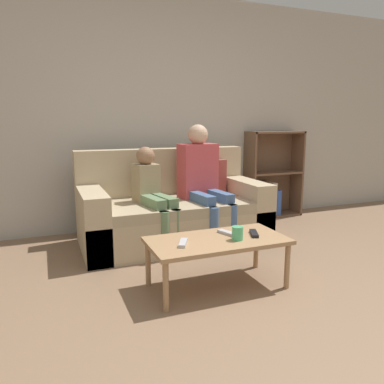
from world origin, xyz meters
The scene contains 11 objects.
ground_plane centered at (0.00, 0.00, 0.00)m, with size 22.00×22.00×0.00m, color #84664C.
wall_back centered at (0.00, 2.55, 1.30)m, with size 12.00×0.06×2.60m.
couch centered at (-0.07, 1.87, 0.30)m, with size 1.82×0.91×0.93m.
bookshelf centered at (1.42, 2.40, 0.43)m, with size 0.73×0.28×1.09m.
coffee_table centered at (-0.12, 0.71, 0.33)m, with size 1.01×0.51×0.37m.
person_adult centered at (0.21, 1.78, 0.68)m, with size 0.42×0.66×1.18m.
person_child centered at (-0.32, 1.73, 0.56)m, with size 0.33×0.65×0.97m.
cup_near centered at (0.00, 0.64, 0.42)m, with size 0.08×0.08×0.10m.
tv_remote_0 centered at (-0.40, 0.69, 0.38)m, with size 0.12×0.17×0.02m.
tv_remote_1 centered at (0.17, 0.70, 0.38)m, with size 0.11×0.18×0.02m.
tv_remote_2 centered at (-0.01, 0.78, 0.38)m, with size 0.10×0.18×0.02m.
Camera 1 is at (-1.27, -1.65, 1.22)m, focal length 35.00 mm.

